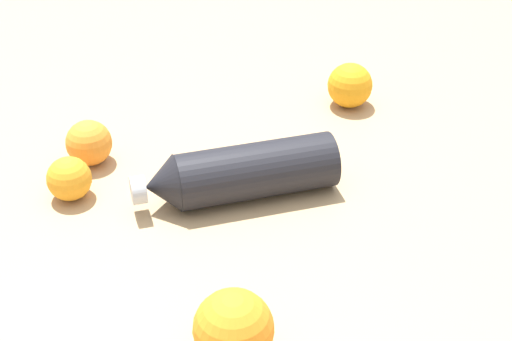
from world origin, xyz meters
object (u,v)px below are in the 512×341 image
Objects in this scene: water_bottle at (239,173)px; orange_0 at (233,329)px; orange_3 at (89,143)px; orange_1 at (350,85)px; orange_2 at (69,179)px.

water_bottle is 0.28m from orange_0.
water_bottle is at bearing -112.64° from orange_0.
orange_0 reaches higher than orange_3.
orange_0 is at bearing 73.78° from water_bottle.
orange_1 is at bearing -140.48° from water_bottle.
orange_3 is (0.06, -0.42, -0.01)m from orange_0.
water_bottle is 4.64× the size of orange_2.
orange_3 is at bearing -82.15° from orange_0.
orange_3 is at bearing -37.31° from water_bottle.
water_bottle is at bearing 136.26° from orange_3.
water_bottle is 3.35× the size of orange_0.
orange_0 reaches higher than water_bottle.
water_bottle is 0.23m from orange_2.
orange_3 is at bearing 1.08° from orange_1.
orange_2 is at bearing -73.83° from orange_0.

